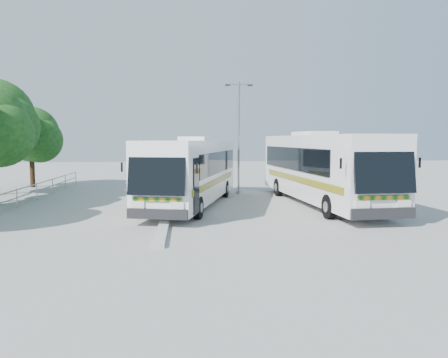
{
  "coord_description": "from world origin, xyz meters",
  "views": [
    {
      "loc": [
        -1.38,
        -19.89,
        3.5
      ],
      "look_at": [
        0.58,
        2.64,
        1.46
      ],
      "focal_mm": 35.0,
      "sensor_mm": 36.0,
      "label": 1
    }
  ],
  "objects": [
    {
      "name": "railing",
      "position": [
        -10.0,
        4.0,
        0.74
      ],
      "size": [
        0.06,
        22.0,
        1.0
      ],
      "color": "gray",
      "rests_on": "ground"
    },
    {
      "name": "tree_far_e",
      "position": [
        -12.63,
        13.3,
        3.89
      ],
      "size": [
        4.54,
        4.28,
        5.92
      ],
      "color": "#382314",
      "rests_on": "ground"
    },
    {
      "name": "coach_main",
      "position": [
        -1.01,
        3.29,
        1.9
      ],
      "size": [
        5.52,
        12.68,
        3.46
      ],
      "rotation": [
        0.0,
        0.0,
        -0.25
      ],
      "color": "white",
      "rests_on": "ground"
    },
    {
      "name": "coach_adjacent",
      "position": [
        5.84,
        3.03,
        2.04
      ],
      "size": [
        3.69,
        13.6,
        3.73
      ],
      "rotation": [
        0.0,
        0.0,
        0.07
      ],
      "color": "silver",
      "rests_on": "ground"
    },
    {
      "name": "kerb_divider",
      "position": [
        -2.3,
        2.0,
        0.07
      ],
      "size": [
        0.4,
        16.0,
        0.15
      ],
      "primitive_type": "cube",
      "color": "#B2B2AD",
      "rests_on": "ground"
    },
    {
      "name": "lamppost",
      "position": [
        2.0,
        8.04,
        3.96
      ],
      "size": [
        1.75,
        0.16,
        7.17
      ],
      "rotation": [
        0.0,
        0.0,
        0.0
      ],
      "color": "#96999E",
      "rests_on": "ground"
    },
    {
      "name": "ground",
      "position": [
        0.0,
        0.0,
        0.0
      ],
      "size": [
        100.0,
        100.0,
        0.0
      ],
      "primitive_type": "plane",
      "color": "gray",
      "rests_on": "ground"
    }
  ]
}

